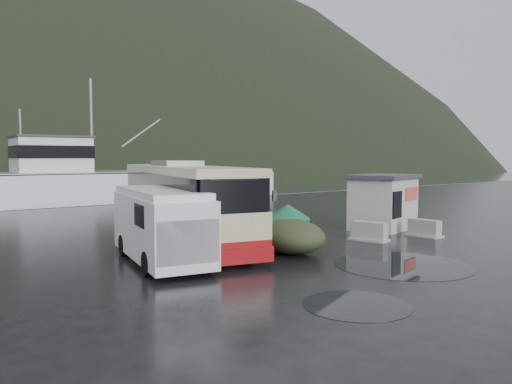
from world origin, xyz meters
TOP-DOWN VIEW (x-y plane):
  - ground at (0.00, 0.00)m, footprint 160.00×160.00m
  - quay_edge at (0.00, 20.00)m, footprint 160.00×0.60m
  - coach_bus at (-1.69, 3.49)m, footprint 5.39×11.63m
  - white_van at (-4.18, 0.46)m, footprint 2.97×5.84m
  - waste_bin_left at (0.45, -0.30)m, footprint 1.33×1.33m
  - waste_bin_right at (0.77, 0.07)m, footprint 1.39×1.39m
  - dome_tent at (0.05, -0.85)m, footprint 2.67×3.36m
  - ticket_kiosk at (7.22, 0.84)m, footprint 3.67×3.10m
  - jersey_barrier_a at (4.20, -0.87)m, footprint 1.08×1.63m
  - jersey_barrier_b at (6.83, -1.61)m, footprint 0.74×1.44m
  - fishing_trawler at (6.61, 27.70)m, footprint 28.60×7.85m
  - puddles at (0.41, -4.90)m, footprint 7.61×5.23m

SIDE VIEW (x-z plane):
  - ground at x=0.00m, z-range 0.00..0.00m
  - quay_edge at x=0.00m, z-range -0.75..0.75m
  - coach_bus at x=-1.69m, z-range -1.59..1.59m
  - white_van at x=-4.18m, z-range -1.16..1.16m
  - waste_bin_left at x=0.45m, z-range -0.79..0.79m
  - waste_bin_right at x=0.77m, z-range -0.79..0.79m
  - dome_tent at x=0.05m, z-range -0.59..0.59m
  - ticket_kiosk at x=7.22m, z-range -1.25..1.25m
  - jersey_barrier_a at x=4.20m, z-range -0.38..0.38m
  - jersey_barrier_b at x=6.83m, z-range -0.36..0.36m
  - fishing_trawler at x=6.61m, z-range -5.66..5.66m
  - puddles at x=0.41m, z-range 0.00..0.01m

